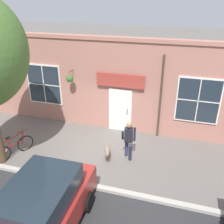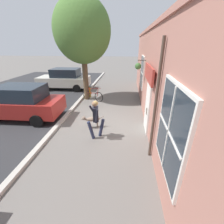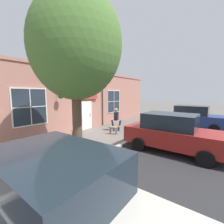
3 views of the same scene
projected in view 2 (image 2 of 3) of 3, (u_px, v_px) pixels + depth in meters
The scene contains 9 objects.
ground_plane at pixel (101, 122), 7.60m from camera, with size 90.00×90.00×0.00m, color #66605B.
storefront_facade at pixel (153, 80), 6.46m from camera, with size 0.95×18.00×4.39m.
pedestrian_walking at pixel (96, 116), 5.97m from camera, with size 0.70×0.55×1.65m.
dog_on_leash at pixel (91, 119), 6.93m from camera, with size 1.06×0.42×0.64m.
street_tree_by_curb at pixel (83, 33), 9.14m from camera, with size 3.51×3.15×6.28m.
leaning_bicycle at pixel (93, 95), 10.40m from camera, with size 1.60×0.78×0.99m.
parked_car_nearest_curb at pixel (65, 79), 12.90m from camera, with size 4.34×2.01×1.75m.
parked_car_mid_block at pixel (20, 102), 7.68m from camera, with size 4.34×2.01×1.75m.
fire_hydrant at pixel (89, 92), 11.04m from camera, with size 0.34×0.20×0.77m.
Camera 2 is at (-1.23, 6.61, 3.61)m, focal length 24.00 mm.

